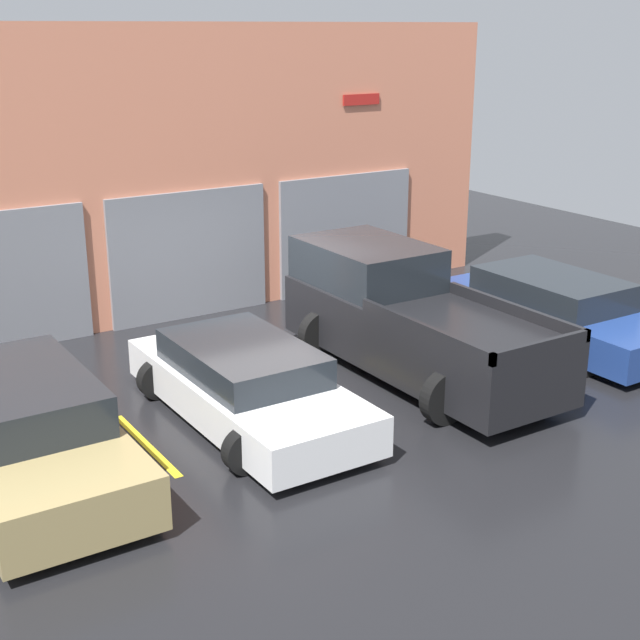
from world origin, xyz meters
TOP-DOWN VIEW (x-y plane):
  - ground_plane at (0.00, 0.00)m, footprint 28.00×28.00m
  - shophouse_building at (-0.01, 3.29)m, footprint 13.85×0.68m
  - pickup_truck at (1.57, -1.59)m, footprint 2.44×5.33m
  - sedan_white at (-1.57, -1.87)m, footprint 2.18×4.62m
  - sedan_side at (-4.72, -1.87)m, footprint 2.22×4.80m
  - van_right at (4.72, -1.87)m, footprint 2.22×4.75m
  - parking_stripe_left at (-3.15, -1.90)m, footprint 0.12×2.20m
  - parking_stripe_centre at (0.00, -1.90)m, footprint 0.12×2.20m
  - parking_stripe_right at (3.15, -1.90)m, footprint 0.12×2.20m
  - parking_stripe_far_right at (6.29, -1.90)m, footprint 0.12×2.20m

SIDE VIEW (x-z plane):
  - ground_plane at x=0.00m, z-range 0.00..0.00m
  - parking_stripe_left at x=-3.15m, z-range 0.00..0.01m
  - parking_stripe_centre at x=0.00m, z-range 0.00..0.01m
  - parking_stripe_right at x=3.15m, z-range 0.00..0.01m
  - parking_stripe_far_right at x=6.29m, z-range 0.00..0.01m
  - sedan_white at x=-1.57m, z-range -0.03..1.11m
  - van_right at x=4.72m, z-range -0.03..1.18m
  - sedan_side at x=-4.72m, z-range -0.04..1.28m
  - pickup_truck at x=1.57m, z-range -0.07..1.87m
  - shophouse_building at x=-0.01m, z-range -0.06..5.46m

